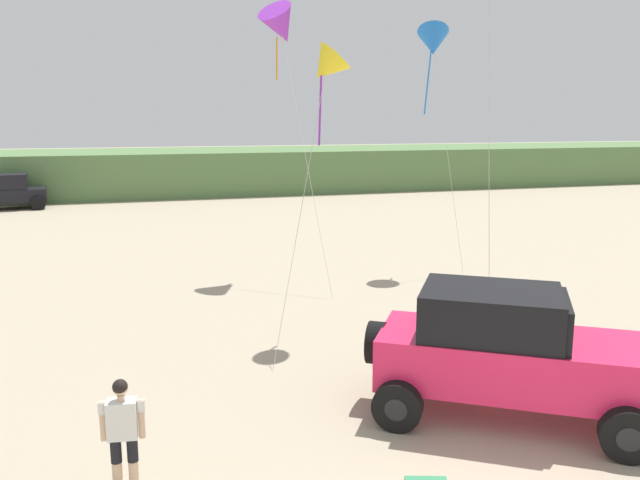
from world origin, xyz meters
name	(u,v)px	position (x,y,z in m)	size (l,w,h in m)	color
dune_ridge	(257,169)	(4.75, 40.00, 1.43)	(90.00, 9.34, 2.85)	#567A47
jeep	(506,350)	(2.20, 3.50, 1.20)	(4.96, 4.32, 2.26)	#EA2151
person_watching	(123,429)	(-4.10, 2.92, 0.94)	(0.62, 0.34, 1.67)	#DBB28E
distant_pickup	(5,193)	(-10.86, 33.76, 0.94)	(4.76, 2.79, 1.98)	black
kite_green_box	(281,26)	(0.98, 15.27, 7.98)	(1.96, 4.98, 8.75)	purple
kite_yellow_diamond	(326,67)	(0.60, 8.93, 6.25)	(2.49, 2.95, 6.79)	yellow
kite_orange_streamer	(433,43)	(5.78, 14.12, 7.49)	(1.48, 2.05, 8.14)	blue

